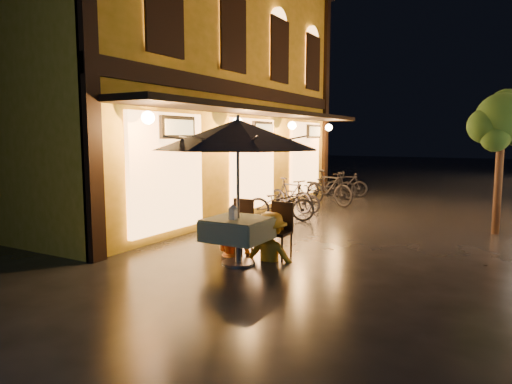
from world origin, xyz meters
The scene contains 16 objects.
ground centered at (0.00, 0.00, 0.00)m, with size 90.00×90.00×0.00m, color black.
west_building centered at (-5.72, 4.00, 3.71)m, with size 5.90×11.40×7.40m.
street_tree centered at (2.41, 4.51, 2.42)m, with size 1.43×1.20×3.15m.
cafe_table centered at (-1.25, -0.32, 0.59)m, with size 0.99×0.99×0.78m.
patio_umbrella centered at (-1.25, -0.32, 2.15)m, with size 2.74×2.74×2.46m.
cafe_chair_left centered at (-1.65, 0.41, 0.54)m, with size 0.42×0.42×0.97m.
cafe_chair_right centered at (-0.85, 0.41, 0.54)m, with size 0.42×0.42×0.97m.
table_lantern centered at (-1.25, -0.48, 0.92)m, with size 0.16×0.16×0.25m.
person_orange centered at (-1.64, 0.19, 0.77)m, with size 0.75×0.58×1.53m, color orange.
person_yellow centered at (-0.91, 0.20, 0.81)m, with size 1.05×0.60×1.62m, color gold.
bicycle_0 centered at (-2.41, 3.60, 0.45)m, with size 0.60×1.72×0.90m, color black.
bicycle_1 centered at (-2.77, 4.93, 0.49)m, with size 0.46×1.62×0.97m, color black.
bicycle_2 centered at (-2.64, 5.14, 0.40)m, with size 0.53×1.53×0.80m, color black.
bicycle_3 centered at (-2.28, 6.68, 0.55)m, with size 0.51×1.82×1.09m, color black.
bicycle_4 centered at (-2.74, 7.87, 0.49)m, with size 0.65×1.87×0.98m, color black.
bicycle_5 centered at (-2.47, 8.98, 0.44)m, with size 0.42×1.47×0.88m, color black.
Camera 1 is at (2.67, -6.64, 2.10)m, focal length 32.00 mm.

